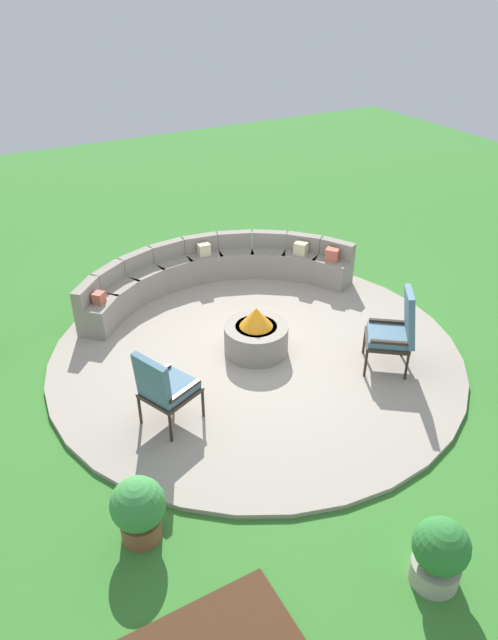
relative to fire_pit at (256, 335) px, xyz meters
The scene contains 8 objects.
ground_plane 0.32m from the fire_pit, ahead, with size 24.00×24.00×0.00m, color #387A2D.
patio_circle 0.29m from the fire_pit, ahead, with size 5.66×5.66×0.06m, color #9E9384.
fire_pit is the anchor object (origin of this frame).
curved_stone_bench 1.95m from the fire_pit, 82.10° to the left, with size 4.50×1.85×0.72m.
lounge_chair_front_left 1.84m from the fire_pit, 154.37° to the right, with size 0.75×0.72×1.02m.
lounge_chair_front_right 1.86m from the fire_pit, 40.56° to the right, with size 0.79×0.82×1.16m.
potted_plant_0 3.79m from the fire_pit, 95.15° to the right, with size 0.49×0.49×0.70m.
potted_plant_1 3.21m from the fire_pit, 139.41° to the right, with size 0.52×0.52×0.70m.
Camera 1 is at (-3.30, -5.73, 4.66)m, focal length 32.47 mm.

